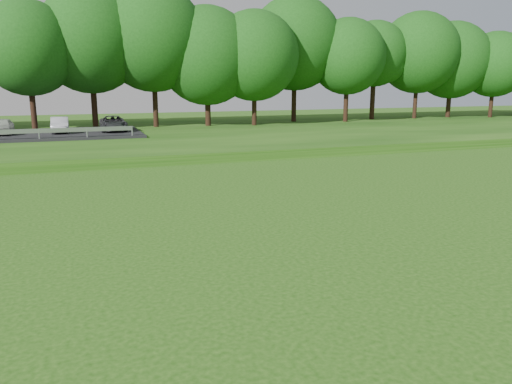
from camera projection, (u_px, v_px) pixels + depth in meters
name	position (u px, v px, depth m)	size (l,w,h in m)	color
berm	(271.00, 130.00, 45.80)	(130.00, 30.00, 0.60)	#19450D
walking_path	(349.00, 153.00, 33.02)	(130.00, 1.60, 0.04)	gray
treeline	(256.00, 45.00, 47.79)	(104.00, 7.00, 15.00)	#144610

